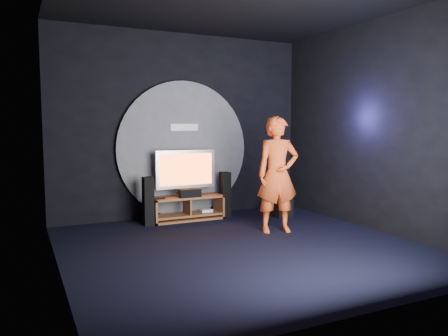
# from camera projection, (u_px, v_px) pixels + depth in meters

# --- Properties ---
(floor) EXTENTS (5.00, 5.00, 0.00)m
(floor) POSITION_uv_depth(u_px,v_px,m) (242.00, 247.00, 6.34)
(floor) COLOR black
(floor) RESTS_ON ground
(back_wall) EXTENTS (5.00, 0.04, 3.50)m
(back_wall) POSITION_uv_depth(u_px,v_px,m) (182.00, 126.00, 8.41)
(back_wall) COLOR black
(back_wall) RESTS_ON ground
(front_wall) EXTENTS (5.00, 0.04, 3.50)m
(front_wall) POSITION_uv_depth(u_px,v_px,m) (373.00, 126.00, 3.92)
(front_wall) COLOR black
(front_wall) RESTS_ON ground
(left_wall) EXTENTS (0.04, 5.00, 3.50)m
(left_wall) POSITION_uv_depth(u_px,v_px,m) (54.00, 126.00, 5.09)
(left_wall) COLOR black
(left_wall) RESTS_ON ground
(right_wall) EXTENTS (0.04, 5.00, 3.50)m
(right_wall) POSITION_uv_depth(u_px,v_px,m) (376.00, 126.00, 7.23)
(right_wall) COLOR black
(right_wall) RESTS_ON ground
(wall_disc_panel) EXTENTS (2.60, 0.11, 2.60)m
(wall_disc_panel) POSITION_uv_depth(u_px,v_px,m) (184.00, 149.00, 8.40)
(wall_disc_panel) COLOR #515156
(wall_disc_panel) RESTS_ON ground
(media_console) EXTENTS (1.34, 0.45, 0.45)m
(media_console) POSITION_uv_depth(u_px,v_px,m) (188.00, 209.00, 8.13)
(media_console) COLOR brown
(media_console) RESTS_ON ground
(tv) EXTENTS (1.15, 0.22, 0.85)m
(tv) POSITION_uv_depth(u_px,v_px,m) (186.00, 171.00, 8.11)
(tv) COLOR silver
(tv) RESTS_ON media_console
(center_speaker) EXTENTS (0.40, 0.15, 0.15)m
(center_speaker) POSITION_uv_depth(u_px,v_px,m) (190.00, 193.00, 7.96)
(center_speaker) COLOR black
(center_speaker) RESTS_ON media_console
(remote) EXTENTS (0.18, 0.05, 0.02)m
(remote) POSITION_uv_depth(u_px,v_px,m) (160.00, 199.00, 7.75)
(remote) COLOR black
(remote) RESTS_ON media_console
(tower_speaker_left) EXTENTS (0.17, 0.19, 0.86)m
(tower_speaker_left) POSITION_uv_depth(u_px,v_px,m) (148.00, 201.00, 7.65)
(tower_speaker_left) COLOR black
(tower_speaker_left) RESTS_ON ground
(tower_speaker_right) EXTENTS (0.17, 0.19, 0.86)m
(tower_speaker_right) POSITION_uv_depth(u_px,v_px,m) (225.00, 194.00, 8.43)
(tower_speaker_right) COLOR black
(tower_speaker_right) RESTS_ON ground
(subwoofer) EXTENTS (0.32, 0.32, 0.36)m
(subwoofer) POSITION_uv_depth(u_px,v_px,m) (282.00, 207.00, 8.43)
(subwoofer) COLOR black
(subwoofer) RESTS_ON ground
(player) EXTENTS (0.79, 0.61, 1.91)m
(player) POSITION_uv_depth(u_px,v_px,m) (278.00, 175.00, 7.15)
(player) COLOR #DF4F1E
(player) RESTS_ON ground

